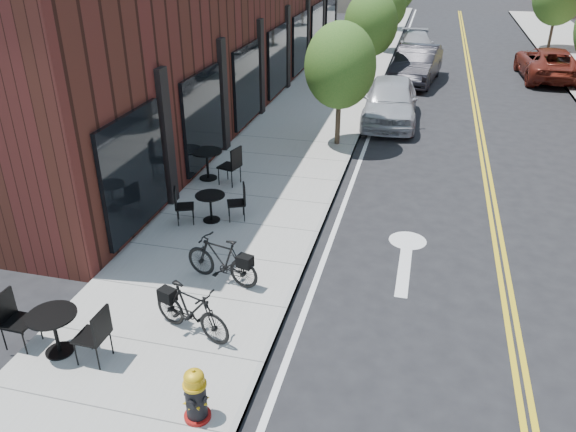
% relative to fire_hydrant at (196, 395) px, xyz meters
% --- Properties ---
extents(ground, '(120.00, 120.00, 0.00)m').
position_rel_fire_hydrant_xyz_m(ground, '(0.61, 2.82, -0.54)').
color(ground, black).
rests_on(ground, ground).
extents(sidewalk_near, '(4.00, 70.00, 0.12)m').
position_rel_fire_hydrant_xyz_m(sidewalk_near, '(-1.39, 12.82, -0.48)').
color(sidewalk_near, '#9E9B93').
rests_on(sidewalk_near, ground).
extents(building_near, '(5.00, 28.00, 7.00)m').
position_rel_fire_hydrant_xyz_m(building_near, '(-5.89, 16.82, 2.96)').
color(building_near, '#431E15').
rests_on(building_near, ground).
extents(tree_near_a, '(2.20, 2.20, 3.81)m').
position_rel_fire_hydrant_xyz_m(tree_near_a, '(0.01, 11.82, 2.07)').
color(tree_near_a, '#382B1E').
rests_on(tree_near_a, sidewalk_near).
extents(tree_near_b, '(2.30, 2.30, 3.98)m').
position_rel_fire_hydrant_xyz_m(tree_near_b, '(0.01, 19.82, 2.18)').
color(tree_near_b, '#382B1E').
rests_on(tree_near_b, sidewalk_near).
extents(tree_near_c, '(2.10, 2.10, 3.67)m').
position_rel_fire_hydrant_xyz_m(tree_near_c, '(0.01, 27.82, 1.99)').
color(tree_near_c, '#382B1E').
rests_on(tree_near_c, sidewalk_near).
extents(fire_hydrant, '(0.45, 0.45, 0.89)m').
position_rel_fire_hydrant_xyz_m(fire_hydrant, '(0.00, 0.00, 0.00)').
color(fire_hydrant, maroon).
rests_on(fire_hydrant, sidewalk_near).
extents(bicycle_left, '(1.68, 0.83, 0.97)m').
position_rel_fire_hydrant_xyz_m(bicycle_left, '(-0.85, 3.37, 0.07)').
color(bicycle_left, black).
rests_on(bicycle_left, sidewalk_near).
extents(bicycle_right, '(1.67, 0.94, 0.96)m').
position_rel_fire_hydrant_xyz_m(bicycle_right, '(-0.78, 1.72, 0.06)').
color(bicycle_right, black).
rests_on(bicycle_right, sidewalk_near).
extents(bistro_set_a, '(1.83, 0.81, 0.99)m').
position_rel_fire_hydrant_xyz_m(bistro_set_a, '(-2.73, 0.75, 0.08)').
color(bistro_set_a, black).
rests_on(bistro_set_a, sidewalk_near).
extents(bistro_set_b, '(1.65, 1.00, 0.88)m').
position_rel_fire_hydrant_xyz_m(bistro_set_b, '(-1.99, 5.75, 0.02)').
color(bistro_set_b, black).
rests_on(bistro_set_b, sidewalk_near).
extents(bistro_set_c, '(2.02, 1.03, 1.06)m').
position_rel_fire_hydrant_xyz_m(bistro_set_c, '(-2.99, 8.10, 0.11)').
color(bistro_set_c, black).
rests_on(bistro_set_c, sidewalk_near).
extents(parked_car_a, '(2.08, 4.78, 1.60)m').
position_rel_fire_hydrant_xyz_m(parked_car_a, '(1.41, 14.89, 0.26)').
color(parked_car_a, '#AAADB3').
rests_on(parked_car_a, ground).
extents(parked_car_b, '(2.32, 5.08, 1.62)m').
position_rel_fire_hydrant_xyz_m(parked_car_b, '(2.05, 21.22, 0.27)').
color(parked_car_b, black).
rests_on(parked_car_b, ground).
extents(parked_car_c, '(2.21, 4.53, 1.27)m').
position_rel_fire_hydrant_xyz_m(parked_car_c, '(1.79, 27.14, 0.09)').
color(parked_car_c, '#A5A5AA').
rests_on(parked_car_c, ground).
extents(parked_car_far, '(2.64, 5.33, 1.45)m').
position_rel_fire_hydrant_xyz_m(parked_car_far, '(8.01, 23.36, 0.19)').
color(parked_car_far, maroon).
rests_on(parked_car_far, ground).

